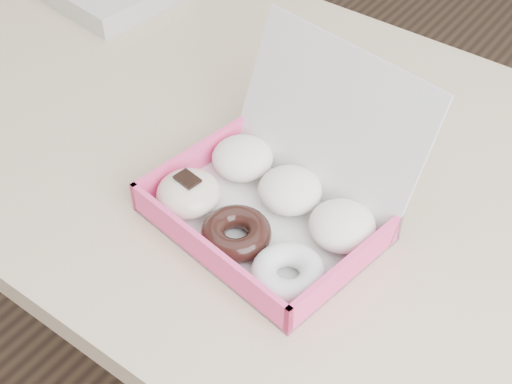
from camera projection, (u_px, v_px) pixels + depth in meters
The scene contains 3 objects.
ground at pixel (233, 380), 1.61m from camera, with size 4.00×4.00×0.00m, color black.
table at pixel (224, 160), 1.14m from camera, with size 1.20×0.80×0.75m.
donut_box at pixel (271, 199), 0.92m from camera, with size 0.32×0.30×0.20m.
Camera 1 is at (0.55, -0.65, 1.44)m, focal length 50.00 mm.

